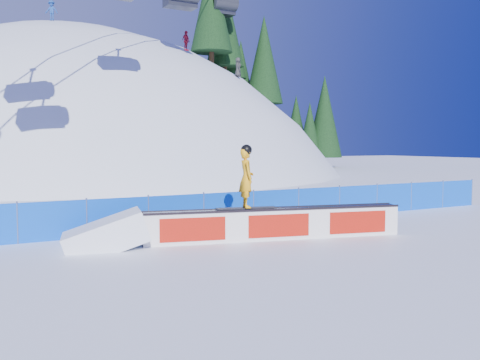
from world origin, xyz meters
TOP-DOWN VIEW (x-y plane):
  - ground at (0.00, 0.00)m, footprint 160.00×160.00m
  - snow_hill at (0.00, 42.00)m, footprint 64.00×64.00m
  - treeline at (22.12, 41.36)m, footprint 18.13×11.35m
  - safety_fence at (0.00, 4.50)m, footprint 22.05×0.05m
  - rail_box at (-1.98, 1.47)m, footprint 8.01×2.44m
  - snow_ramp at (-6.90, 2.65)m, footprint 2.67×2.01m
  - snowboarder at (-2.91, 1.69)m, footprint 1.87×0.76m
  - distant_skiers at (0.91, 31.29)m, footprint 21.28×8.20m

SIDE VIEW (x-z plane):
  - snow_hill at x=0.00m, z-range -50.00..14.00m
  - ground at x=0.00m, z-range 0.00..0.00m
  - snow_ramp at x=-6.90m, z-range -0.75..0.75m
  - rail_box at x=-1.98m, z-range -0.01..0.97m
  - safety_fence at x=0.00m, z-range -0.05..1.25m
  - snowboarder at x=-2.91m, z-range 0.96..2.89m
  - treeline at x=22.12m, z-range 0.90..20.29m
  - distant_skiers at x=0.91m, z-range 8.54..14.87m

